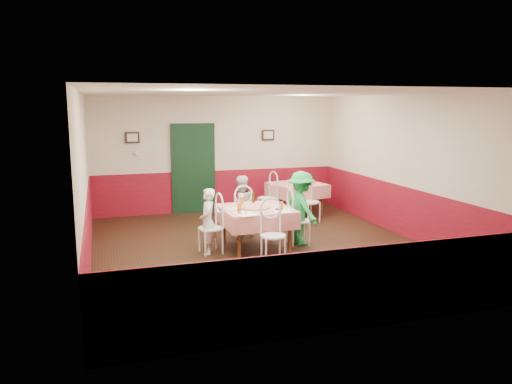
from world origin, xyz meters
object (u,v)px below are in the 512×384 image
object	(u,v)px
chair_near	(273,236)
chair_second_a	(267,198)
wallet	(279,209)
diner_left	(208,221)
main_table	(256,228)
second_table	(297,199)
chair_left	(211,228)
glass_a	(239,208)
chair_right	(299,221)
chair_far	(242,215)
pizza	(255,207)
beer_bottle	(254,197)
chair_second_b	(310,202)
glass_c	(242,201)
diner_far	(241,206)
glass_b	(281,205)

from	to	relation	value
chair_near	chair_second_a	world-z (taller)	same
wallet	diner_left	size ratio (longest dim) A/B	0.09
main_table	chair_near	bearing A→B (deg)	-87.94
second_table	chair_left	size ratio (longest dim) A/B	1.24
chair_left	glass_a	distance (m)	0.65
chair_right	chair_far	distance (m)	1.20
chair_right	wallet	distance (m)	0.69
chair_second_a	main_table	bearing A→B (deg)	-36.78
pizza	beer_bottle	size ratio (longest dim) A/B	2.06
main_table	wallet	world-z (taller)	wallet
chair_far	chair_second_b	xyz separation A→B (m)	(1.81, 0.79, 0.00)
chair_second_a	chair_left	bearing A→B (deg)	-51.31
main_table	diner_left	distance (m)	0.92
chair_far	glass_c	distance (m)	0.61
second_table	beer_bottle	bearing A→B (deg)	-130.62
wallet	diner_far	world-z (taller)	diner_far
pizza	chair_second_b	bearing A→B (deg)	42.87
chair_left	chair_second_a	size ratio (longest dim) A/B	1.00
chair_right	pizza	world-z (taller)	chair_right
chair_near	diner_left	xyz separation A→B (m)	(-0.93, 0.82, 0.13)
chair_near	beer_bottle	xyz separation A→B (m)	(0.05, 1.26, 0.43)
chair_left	diner_far	bearing A→B (deg)	130.84
pizza	glass_a	xyz separation A→B (m)	(-0.36, -0.21, 0.06)
second_table	glass_b	xyz separation A→B (m)	(-1.37, -2.61, 0.45)
main_table	second_table	xyz separation A→B (m)	(1.78, 2.39, 0.00)
diner_left	wallet	bearing A→B (deg)	88.93
glass_b	diner_far	xyz separation A→B (m)	(-0.44, 1.13, -0.21)
chair_far	wallet	distance (m)	1.24
second_table	pizza	distance (m)	3.05
glass_b	beer_bottle	xyz separation A→B (m)	(-0.33, 0.63, 0.06)
second_table	chair_left	distance (m)	3.57
second_table	chair_second_b	distance (m)	0.75
chair_near	glass_a	xyz separation A→B (m)	(-0.41, 0.60, 0.39)
beer_bottle	second_table	bearing A→B (deg)	49.38
chair_second_a	beer_bottle	size ratio (longest dim) A/B	3.69
pizza	diner_left	size ratio (longest dim) A/B	0.43
chair_near	pizza	xyz separation A→B (m)	(-0.05, 0.81, 0.33)
chair_second_b	glass_a	world-z (taller)	glass_a
chair_far	diner_far	distance (m)	0.17
wallet	diner_left	bearing A→B (deg)	165.98
glass_a	glass_c	distance (m)	0.68
chair_far	wallet	size ratio (longest dim) A/B	8.18
glass_b	glass_c	size ratio (longest dim) A/B	0.95
pizza	glass_b	distance (m)	0.47
main_table	chair_second_b	size ratio (longest dim) A/B	1.36
chair_far	beer_bottle	size ratio (longest dim) A/B	3.69
chair_right	diner_far	distance (m)	1.25
beer_bottle	chair_second_b	bearing A→B (deg)	35.92
glass_b	beer_bottle	bearing A→B (deg)	117.23
wallet	chair_second_b	bearing A→B (deg)	51.03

